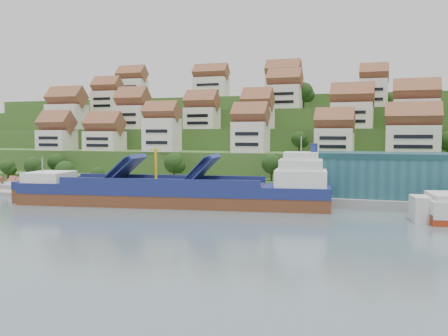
% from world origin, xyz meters
% --- Properties ---
extents(ground, '(300.00, 300.00, 0.00)m').
position_xyz_m(ground, '(0.00, 0.00, 0.00)').
color(ground, slate).
rests_on(ground, ground).
extents(quay, '(180.00, 14.00, 2.20)m').
position_xyz_m(quay, '(20.00, 15.00, 1.10)').
color(quay, gray).
rests_on(quay, ground).
extents(pebble_beach, '(45.00, 20.00, 1.00)m').
position_xyz_m(pebble_beach, '(-58.00, 12.00, 0.50)').
color(pebble_beach, gray).
rests_on(pebble_beach, ground).
extents(hillside, '(260.00, 128.00, 31.00)m').
position_xyz_m(hillside, '(0.00, 103.55, 10.66)').
color(hillside, '#2D4C1E').
rests_on(hillside, ground).
extents(hillside_village, '(157.03, 63.52, 28.55)m').
position_xyz_m(hillside_village, '(-0.31, 57.97, 23.38)').
color(hillside_village, silver).
rests_on(hillside_village, ground).
extents(hillside_trees, '(137.73, 62.61, 31.82)m').
position_xyz_m(hillside_trees, '(-11.05, 44.24, 16.47)').
color(hillside_trees, '#1D3B13').
rests_on(hillside_trees, ground).
extents(warehouse, '(60.00, 15.00, 10.00)m').
position_xyz_m(warehouse, '(52.00, 17.00, 7.20)').
color(warehouse, '#235561').
rests_on(warehouse, quay).
extents(flagpole, '(1.28, 0.16, 8.00)m').
position_xyz_m(flagpole, '(18.11, 10.00, 6.88)').
color(flagpole, gray).
rests_on(flagpole, quay).
extents(beach_huts, '(14.40, 3.70, 2.20)m').
position_xyz_m(beach_huts, '(-60.00, 10.75, 2.10)').
color(beach_huts, white).
rests_on(beach_huts, pebble_beach).
extents(cargo_ship, '(72.25, 21.85, 15.75)m').
position_xyz_m(cargo_ship, '(-5.33, 0.82, 3.06)').
color(cargo_ship, brown).
rests_on(cargo_ship, ground).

